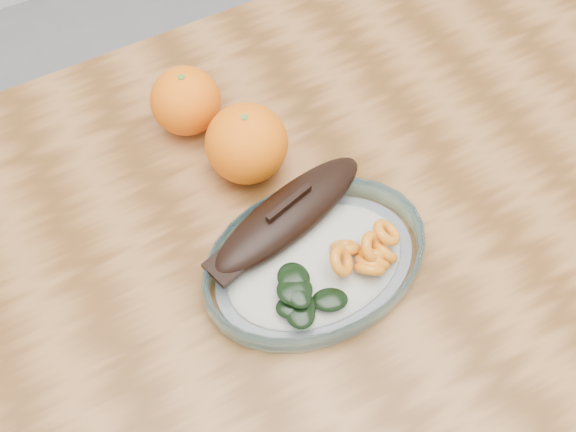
# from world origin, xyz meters

# --- Properties ---
(dining_table) EXTENTS (1.20, 0.80, 0.75)m
(dining_table) POSITION_xyz_m (0.00, 0.00, 0.65)
(dining_table) COLOR #5C3615
(dining_table) RESTS_ON ground
(plated_meal) EXTENTS (0.44, 0.44, 0.08)m
(plated_meal) POSITION_xyz_m (0.01, 0.00, 0.77)
(plated_meal) COLOR white
(plated_meal) RESTS_ON dining_table
(orange_left) EXTENTS (0.09, 0.09, 0.09)m
(orange_left) POSITION_xyz_m (0.00, 0.15, 0.80)
(orange_left) COLOR #FF4605
(orange_left) RESTS_ON dining_table
(orange_right) EXTENTS (0.08, 0.08, 0.08)m
(orange_right) POSITION_xyz_m (-0.03, 0.24, 0.79)
(orange_right) COLOR #FF4605
(orange_right) RESTS_ON dining_table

